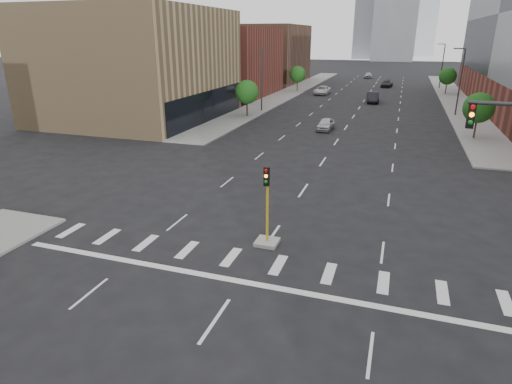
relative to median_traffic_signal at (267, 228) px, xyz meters
The scene contains 20 objects.
ground 9.02m from the median_traffic_signal, 90.00° to the right, with size 400.00×400.00×0.00m, color black.
sidewalk_left_far 66.75m from the median_traffic_signal, 102.99° to the left, with size 5.00×92.00×0.15m, color gray.
sidewalk_right_far 66.75m from the median_traffic_signal, 77.01° to the left, with size 5.00×92.00×0.15m, color gray.
building_left_mid 41.90m from the median_traffic_signal, 131.55° to the left, with size 20.00×24.00×14.00m, color #9C8058.
building_left_far_a 63.52m from the median_traffic_signal, 115.74° to the left, with size 20.00×22.00×12.00m, color brown.
building_left_far_b 87.64m from the median_traffic_signal, 108.32° to the left, with size 20.00×24.00×13.00m, color brown.
tower_mid 192.19m from the median_traffic_signal, 90.00° to the left, with size 18.00×18.00×44.00m, color slate.
median_traffic_signal is the anchor object (origin of this frame).
streetlight_right_a 48.12m from the median_traffic_signal, 73.76° to the left, with size 1.60×0.22×9.07m.
streetlight_right_b 82.23m from the median_traffic_signal, 80.60° to the left, with size 1.60×0.22×9.07m.
streetlight_left 43.36m from the median_traffic_signal, 108.10° to the left, with size 1.60×0.22×9.07m.
tree_left_near 38.73m from the median_traffic_signal, 111.23° to the left, with size 3.20×3.20×4.85m.
tree_left_far 67.54m from the median_traffic_signal, 101.97° to the left, with size 3.20×3.20×4.85m.
tree_right_near 34.13m from the median_traffic_signal, 65.72° to the left, with size 3.20×3.20×4.85m.
tree_right_far 72.44m from the median_traffic_signal, 78.85° to the left, with size 3.20×3.20×4.85m.
car_near_left 30.76m from the median_traffic_signal, 93.99° to the left, with size 1.65×4.10×1.40m, color #B8B8BD.
car_mid_right 55.51m from the median_traffic_signal, 88.45° to the left, with size 1.82×5.23×1.72m, color black.
car_far_left 64.17m from the median_traffic_signal, 97.60° to the left, with size 2.55×5.54×1.54m, color silver.
car_deep_right 80.35m from the median_traffic_signal, 88.03° to the left, with size 2.02×4.96×1.44m, color black.
car_distant 100.33m from the median_traffic_signal, 91.62° to the left, with size 1.81×4.50×1.53m, color #B2B1B6.
Camera 1 is at (6.04, -10.91, 10.62)m, focal length 30.00 mm.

